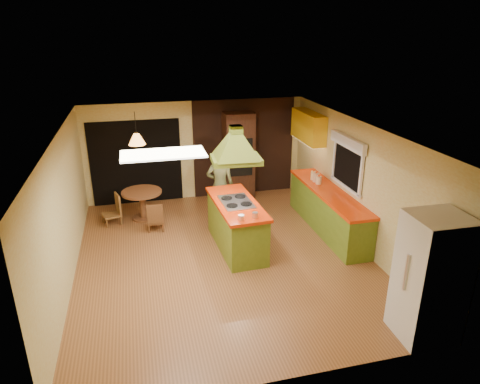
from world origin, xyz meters
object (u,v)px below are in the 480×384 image
object	(u,v)px
man	(220,186)
refrigerator	(430,278)
canister_large	(314,176)
dining_table	(142,200)
wall_oven	(238,156)
kitchen_island	(236,225)

from	to	relation	value
man	refrigerator	world-z (taller)	refrigerator
canister_large	refrigerator	bearing A→B (deg)	-90.96
refrigerator	dining_table	bearing A→B (deg)	128.47
man	canister_large	world-z (taller)	man
refrigerator	wall_oven	size ratio (longest dim) A/B	0.84
man	dining_table	xyz separation A→B (m)	(-1.73, 0.51, -0.37)
refrigerator	canister_large	world-z (taller)	refrigerator
refrigerator	canister_large	size ratio (longest dim) A/B	9.56
kitchen_island	refrigerator	size ratio (longest dim) A/B	1.07
canister_large	dining_table	bearing A→B (deg)	167.88
kitchen_island	refrigerator	xyz separation A→B (m)	(1.99, -3.20, 0.44)
kitchen_island	man	xyz separation A→B (m)	(-0.05, 1.34, 0.35)
wall_oven	canister_large	size ratio (longest dim) A/B	11.33
kitchen_island	wall_oven	xyz separation A→B (m)	(0.69, 2.64, 0.61)
kitchen_island	dining_table	world-z (taller)	kitchen_island
canister_large	kitchen_island	bearing A→B (deg)	-153.49
kitchen_island	dining_table	bearing A→B (deg)	130.93
kitchen_island	wall_oven	bearing A→B (deg)	72.47
canister_large	wall_oven	bearing A→B (deg)	130.41
refrigerator	wall_oven	world-z (taller)	wall_oven
man	dining_table	world-z (taller)	man
man	wall_oven	distance (m)	1.52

